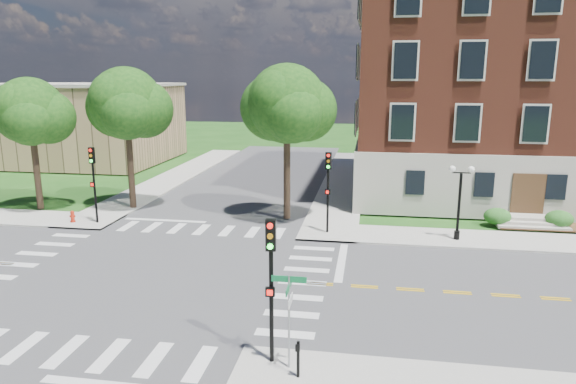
# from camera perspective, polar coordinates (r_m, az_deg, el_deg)

# --- Properties ---
(ground) EXTENTS (160.00, 160.00, 0.00)m
(ground) POSITION_cam_1_polar(r_m,az_deg,el_deg) (25.60, -14.78, -8.75)
(ground) COLOR #194814
(ground) RESTS_ON ground
(road_ew) EXTENTS (90.00, 12.00, 0.01)m
(road_ew) POSITION_cam_1_polar(r_m,az_deg,el_deg) (25.59, -14.78, -8.74)
(road_ew) COLOR #3D3D3F
(road_ew) RESTS_ON ground
(road_ns) EXTENTS (12.00, 90.00, 0.01)m
(road_ns) POSITION_cam_1_polar(r_m,az_deg,el_deg) (25.59, -14.78, -8.73)
(road_ns) COLOR #3D3D3F
(road_ns) RESTS_ON ground
(sidewalk_ne) EXTENTS (34.00, 34.00, 0.12)m
(sidewalk_ne) POSITION_cam_1_polar(r_m,az_deg,el_deg) (38.52, 16.88, -1.52)
(sidewalk_ne) COLOR #9E9B93
(sidewalk_ne) RESTS_ON ground
(sidewalk_nw) EXTENTS (34.00, 34.00, 0.12)m
(sidewalk_nw) POSITION_cam_1_polar(r_m,az_deg,el_deg) (45.85, -24.72, 0.09)
(sidewalk_nw) COLOR #9E9B93
(sidewalk_nw) RESTS_ON ground
(crosswalk_east) EXTENTS (2.20, 10.20, 0.02)m
(crosswalk_east) POSITION_cam_1_polar(r_m,az_deg,el_deg) (23.71, 1.60, -10.07)
(crosswalk_east) COLOR silver
(crosswalk_east) RESTS_ON ground
(stop_bar_east) EXTENTS (0.40, 5.50, 0.00)m
(stop_bar_east) POSITION_cam_1_polar(r_m,az_deg,el_deg) (26.36, 5.96, -7.74)
(stop_bar_east) COLOR silver
(stop_bar_east) RESTS_ON ground
(main_building) EXTENTS (30.60, 22.40, 16.50)m
(main_building) POSITION_cam_1_polar(r_m,az_deg,el_deg) (45.84, 27.40, 10.30)
(main_building) COLOR #ACA498
(main_building) RESTS_ON ground
(secondary_building) EXTENTS (20.40, 15.40, 8.30)m
(secondary_building) POSITION_cam_1_polar(r_m,az_deg,el_deg) (61.00, -22.71, 7.17)
(secondary_building) COLOR #8F714F
(secondary_building) RESTS_ON ground
(tree_b) EXTENTS (4.55, 4.55, 9.04)m
(tree_b) POSITION_cam_1_polar(r_m,az_deg,el_deg) (38.94, -26.72, 7.95)
(tree_b) COLOR #312018
(tree_b) RESTS_ON ground
(tree_c) EXTENTS (4.93, 4.93, 9.72)m
(tree_c) POSITION_cam_1_polar(r_m,az_deg,el_deg) (36.91, -17.52, 9.30)
(tree_c) COLOR #312018
(tree_c) RESTS_ON ground
(tree_d) EXTENTS (4.97, 4.97, 9.88)m
(tree_d) POSITION_cam_1_polar(r_m,az_deg,el_deg) (32.41, -0.12, 9.72)
(tree_d) COLOR #312018
(tree_d) RESTS_ON ground
(traffic_signal_se) EXTENTS (0.34, 0.37, 4.80)m
(traffic_signal_se) POSITION_cam_1_polar(r_m,az_deg,el_deg) (16.26, -1.90, -8.97)
(traffic_signal_se) COLOR black
(traffic_signal_se) RESTS_ON ground
(traffic_signal_ne) EXTENTS (0.37, 0.43, 4.80)m
(traffic_signal_ne) POSITION_cam_1_polar(r_m,az_deg,el_deg) (29.94, 4.48, 1.14)
(traffic_signal_ne) COLOR black
(traffic_signal_ne) RESTS_ON ground
(traffic_signal_nw) EXTENTS (0.33, 0.37, 4.80)m
(traffic_signal_nw) POSITION_cam_1_polar(r_m,az_deg,el_deg) (34.12, -20.82, 1.78)
(traffic_signal_nw) COLOR black
(traffic_signal_nw) RESTS_ON ground
(twin_lamp_west) EXTENTS (1.36, 0.36, 4.23)m
(twin_lamp_west) POSITION_cam_1_polar(r_m,az_deg,el_deg) (30.26, 18.52, -0.65)
(twin_lamp_west) COLOR black
(twin_lamp_west) RESTS_ON ground
(street_sign_pole) EXTENTS (1.10, 1.10, 3.10)m
(street_sign_pole) POSITION_cam_1_polar(r_m,az_deg,el_deg) (16.27, 0.14, -12.31)
(street_sign_pole) COLOR gray
(street_sign_pole) RESTS_ON ground
(push_button_post) EXTENTS (0.14, 0.21, 1.20)m
(push_button_post) POSITION_cam_1_polar(r_m,az_deg,el_deg) (16.49, 1.13, -17.90)
(push_button_post) COLOR black
(push_button_post) RESTS_ON ground
(fire_hydrant) EXTENTS (0.35, 0.35, 0.75)m
(fire_hydrant) POSITION_cam_1_polar(r_m,az_deg,el_deg) (35.37, -22.82, -2.56)
(fire_hydrant) COLOR #B8220E
(fire_hydrant) RESTS_ON ground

